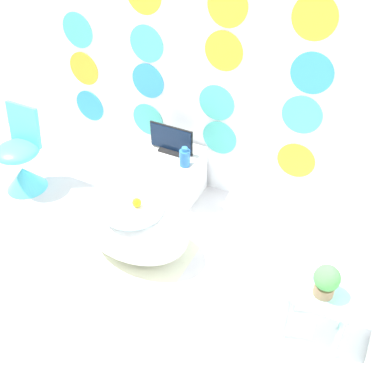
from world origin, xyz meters
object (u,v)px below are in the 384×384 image
at_px(chair, 22,164).
at_px(tv, 171,141).
at_px(bathtub, 135,229).
at_px(potted_plant_left, 326,281).
at_px(vase, 185,157).

height_order(chair, tv, chair).
bearing_deg(bathtub, potted_plant_left, -4.80).
relative_size(chair, vase, 4.49).
bearing_deg(bathtub, chair, 170.51).
height_order(vase, potted_plant_left, potted_plant_left).
xyz_separation_m(chair, tv, (1.27, 0.56, 0.30)).
distance_m(bathtub, potted_plant_left, 1.52).
xyz_separation_m(chair, vase, (1.48, 0.43, 0.27)).
xyz_separation_m(tv, potted_plant_left, (1.58, -0.92, -0.02)).
bearing_deg(tv, potted_plant_left, -30.14).
distance_m(vase, potted_plant_left, 1.59).
relative_size(tv, vase, 2.31).
bearing_deg(chair, tv, 23.89).
distance_m(chair, tv, 1.43).
distance_m(bathtub, tv, 0.87).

